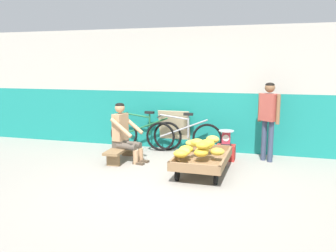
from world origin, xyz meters
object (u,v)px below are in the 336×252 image
plastic_crate (226,152)px  sign_board (175,130)px  vendor_seated (124,133)px  weighing_scale (226,137)px  shopping_bag (218,158)px  bicycle_far_left (183,136)px  low_bench (121,150)px  banana_cart (203,160)px  customer_adult (269,113)px  bicycle_near_left (145,134)px

plastic_crate → sign_board: (-1.22, 0.60, 0.29)m
vendor_seated → weighing_scale: size_ratio=3.80×
sign_board → shopping_bag: 1.51m
weighing_scale → shopping_bag: weighing_scale is taller
plastic_crate → sign_board: bearing=153.9°
weighing_scale → bicycle_far_left: (-0.96, 0.38, -0.10)m
bicycle_far_left → shopping_bag: 1.16m
plastic_crate → shopping_bag: size_ratio=1.50×
low_bench → bicycle_far_left: bicycle_far_left is taller
weighing_scale → bicycle_far_left: size_ratio=0.18×
low_bench → weighing_scale: bearing=17.3°
vendor_seated → banana_cart: bearing=-12.7°
customer_adult → low_bench: bearing=-164.7°
low_bench → customer_adult: size_ratio=0.73×
vendor_seated → plastic_crate: vendor_seated is taller
low_bench → sign_board: size_ratio=1.26×
bicycle_near_left → bicycle_far_left: same height
banana_cart → weighing_scale: bearing=74.4°
shopping_bag → low_bench: bearing=-172.2°
banana_cart → vendor_seated: vendor_seated is taller
banana_cart → customer_adult: bearing=47.1°
low_bench → weighing_scale: (1.98, 0.62, 0.25)m
plastic_crate → bicycle_far_left: (-0.96, 0.38, 0.20)m
low_bench → vendor_seated: vendor_seated is taller
low_bench → bicycle_far_left: 1.44m
bicycle_far_left → shopping_bag: bearing=-40.7°
low_bench → plastic_crate: bearing=17.4°
low_bench → customer_adult: (2.76, 0.76, 0.75)m
sign_board → weighing_scale: bearing=-26.2°
weighing_scale → banana_cart: bearing=-105.6°
low_bench → shopping_bag: size_ratio=4.63×
sign_board → shopping_bag: size_ratio=3.66×
sign_board → low_bench: bearing=-122.2°
vendor_seated → bicycle_far_left: bearing=47.3°
bicycle_far_left → low_bench: bearing=-135.7°
vendor_seated → sign_board: (0.68, 1.23, -0.13)m
banana_cart → shopping_bag: banana_cart is taller
low_bench → bicycle_near_left: bicycle_near_left is taller
vendor_seated → plastic_crate: (1.90, 0.64, -0.42)m
weighing_scale → bicycle_far_left: 1.04m
sign_board → customer_adult: customer_adult is taller
vendor_seated → weighing_scale: vendor_seated is taller
banana_cart → bicycle_far_left: size_ratio=0.88×
weighing_scale → bicycle_near_left: bicycle_near_left is taller
vendor_seated → bicycle_near_left: vendor_seated is taller
shopping_bag → customer_adult: bearing=29.7°
bicycle_far_left → shopping_bag: size_ratio=6.91×
vendor_seated → weighing_scale: 2.00m
banana_cart → bicycle_near_left: size_ratio=0.88×
vendor_seated → shopping_bag: size_ratio=4.75×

